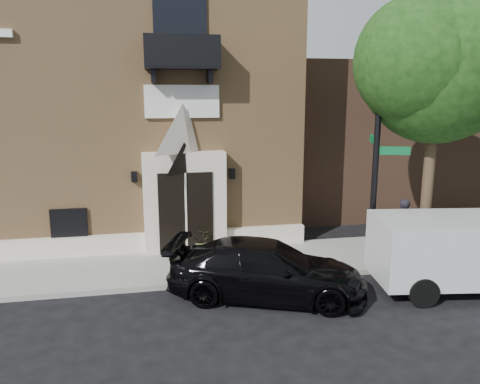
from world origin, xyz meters
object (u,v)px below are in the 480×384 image
Objects in this scene: fire_hydrant at (377,253)px; dumpster at (454,237)px; pedestrian_near at (402,226)px; cargo_van at (476,250)px; street_sign at (377,154)px; black_sedan at (267,270)px.

fire_hydrant is 0.36× the size of dumpster.
pedestrian_near reaches higher than fire_hydrant.
cargo_van is 0.78× the size of street_sign.
fire_hydrant is at bearing 145.93° from cargo_van.
cargo_van reaches higher than black_sedan.
cargo_van reaches higher than fire_hydrant.
cargo_van reaches higher than pedestrian_near.
pedestrian_near reaches higher than black_sedan.
pedestrian_near is at bearing 36.59° from fire_hydrant.
street_sign is at bearing -6.29° from pedestrian_near.
dumpster is at bearing 119.56° from pedestrian_near.
dumpster is at bearing -58.69° from black_sedan.
dumpster is (2.67, -0.15, -2.62)m from street_sign.
black_sedan is 5.54m from cargo_van.
street_sign reaches higher than fire_hydrant.
black_sedan is at bearing -163.19° from fire_hydrant.
black_sedan is 6.08× the size of fire_hydrant.
dumpster is (2.64, 0.21, 0.27)m from fire_hydrant.
street_sign reaches higher than black_sedan.
black_sedan is at bearing -8.41° from pedestrian_near.
dumpster is at bearing 76.57° from cargo_van.
fire_hydrant is at bearing -160.07° from dumpster.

